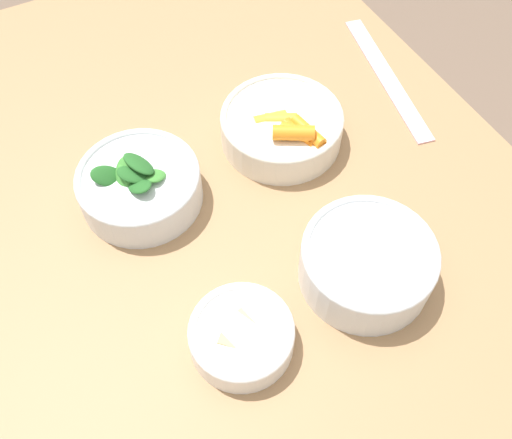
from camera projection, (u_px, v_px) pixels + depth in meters
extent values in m
plane|color=brown|center=(248.00, 386.00, 1.38)|extent=(10.00, 10.00, 0.00)
cube|color=#99724C|center=(242.00, 221.00, 0.79)|extent=(1.22, 0.83, 0.03)
cube|color=olive|center=(271.00, 91.00, 1.46)|extent=(0.06, 0.06, 0.70)
cylinder|color=silver|center=(281.00, 128.00, 0.84)|extent=(0.18, 0.18, 0.05)
torus|color=silver|center=(282.00, 117.00, 0.82)|extent=(0.18, 0.18, 0.01)
cylinder|color=orange|center=(281.00, 121.00, 0.82)|extent=(0.04, 0.05, 0.02)
cylinder|color=orange|center=(270.00, 121.00, 0.82)|extent=(0.03, 0.05, 0.02)
cylinder|color=orange|center=(279.00, 140.00, 0.80)|extent=(0.04, 0.06, 0.02)
cylinder|color=orange|center=(295.00, 130.00, 0.82)|extent=(0.04, 0.05, 0.02)
cylinder|color=orange|center=(300.00, 135.00, 0.80)|extent=(0.06, 0.04, 0.02)
cylinder|color=orange|center=(294.00, 133.00, 0.78)|extent=(0.05, 0.06, 0.02)
cylinder|color=orange|center=(296.00, 132.00, 0.79)|extent=(0.05, 0.04, 0.02)
cylinder|color=orange|center=(308.00, 132.00, 0.80)|extent=(0.06, 0.03, 0.02)
cylinder|color=silver|center=(140.00, 187.00, 0.77)|extent=(0.17, 0.17, 0.05)
torus|color=silver|center=(137.00, 176.00, 0.75)|extent=(0.17, 0.17, 0.01)
ellipsoid|color=#3D8433|center=(125.00, 172.00, 0.75)|extent=(0.05, 0.04, 0.04)
ellipsoid|color=#3D8433|center=(130.00, 165.00, 0.75)|extent=(0.04, 0.05, 0.02)
ellipsoid|color=#235B23|center=(140.00, 185.00, 0.74)|extent=(0.05, 0.04, 0.03)
ellipsoid|color=#235B23|center=(132.00, 174.00, 0.74)|extent=(0.05, 0.05, 0.02)
ellipsoid|color=#235B23|center=(139.00, 164.00, 0.74)|extent=(0.06, 0.05, 0.03)
ellipsoid|color=#235B23|center=(107.00, 176.00, 0.75)|extent=(0.04, 0.05, 0.04)
ellipsoid|color=#3D8433|center=(155.00, 175.00, 0.75)|extent=(0.05, 0.05, 0.03)
ellipsoid|color=#4C933D|center=(149.00, 157.00, 0.78)|extent=(0.04, 0.05, 0.01)
cylinder|color=silver|center=(367.00, 264.00, 0.70)|extent=(0.17, 0.17, 0.06)
torus|color=silver|center=(371.00, 252.00, 0.68)|extent=(0.17, 0.17, 0.01)
cylinder|color=brown|center=(365.00, 268.00, 0.71)|extent=(0.15, 0.15, 0.03)
ellipsoid|color=#A36B4C|center=(344.00, 271.00, 0.68)|extent=(0.01, 0.01, 0.01)
ellipsoid|color=#A36B4C|center=(406.00, 238.00, 0.70)|extent=(0.01, 0.01, 0.01)
ellipsoid|color=#8E5B3D|center=(386.00, 255.00, 0.69)|extent=(0.01, 0.01, 0.01)
ellipsoid|color=#AD7551|center=(351.00, 274.00, 0.68)|extent=(0.01, 0.01, 0.01)
ellipsoid|color=#8E5B3D|center=(323.00, 259.00, 0.69)|extent=(0.01, 0.01, 0.01)
ellipsoid|color=#AD7551|center=(411.00, 272.00, 0.68)|extent=(0.01, 0.01, 0.01)
ellipsoid|color=#AD7551|center=(377.00, 228.00, 0.71)|extent=(0.01, 0.01, 0.01)
ellipsoid|color=#AD7551|center=(317.00, 243.00, 0.70)|extent=(0.01, 0.01, 0.01)
ellipsoid|color=#AD7551|center=(353.00, 250.00, 0.69)|extent=(0.01, 0.01, 0.01)
cylinder|color=tan|center=(394.00, 245.00, 0.69)|extent=(0.02, 0.02, 0.01)
cylinder|color=tan|center=(371.00, 232.00, 0.71)|extent=(0.03, 0.03, 0.01)
cylinder|color=tan|center=(387.00, 252.00, 0.69)|extent=(0.03, 0.03, 0.01)
cylinder|color=white|center=(242.00, 337.00, 0.66)|extent=(0.12, 0.12, 0.04)
torus|color=white|center=(241.00, 331.00, 0.64)|extent=(0.12, 0.12, 0.01)
cube|color=tan|center=(244.00, 325.00, 0.66)|extent=(0.05, 0.05, 0.01)
cube|color=tan|center=(245.00, 334.00, 0.65)|extent=(0.07, 0.07, 0.02)
cube|color=tan|center=(241.00, 333.00, 0.65)|extent=(0.05, 0.05, 0.01)
cube|color=#EFB7C6|center=(387.00, 77.00, 0.93)|extent=(0.30, 0.09, 0.00)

